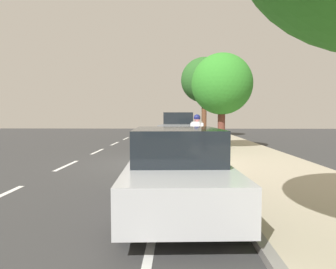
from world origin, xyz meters
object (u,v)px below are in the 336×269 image
object	(u,v)px
parked_pickup_grey_mid	(178,130)
street_tree_corner	(204,80)
parked_sedan_silver_second	(177,169)
cyclist_with_backpack	(197,131)
parked_suv_green_far	(177,125)
street_tree_far_end	(222,84)
bicycle_at_curb	(191,148)

from	to	relation	value
parked_pickup_grey_mid	street_tree_corner	size ratio (longest dim) A/B	0.85
street_tree_corner	parked_pickup_grey_mid	bearing A→B (deg)	-106.98
parked_sedan_silver_second	cyclist_with_backpack	xyz separation A→B (m)	(0.86, 6.71, 0.37)
street_tree_corner	parked_sedan_silver_second	bearing A→B (deg)	-96.84
parked_pickup_grey_mid	parked_suv_green_far	bearing A→B (deg)	90.27
parked_sedan_silver_second	street_tree_corner	bearing A→B (deg)	83.16
parked_sedan_silver_second	street_tree_far_end	bearing A→B (deg)	76.62
bicycle_at_curb	street_tree_far_end	size ratio (longest dim) A/B	0.29
street_tree_far_end	cyclist_with_backpack	bearing A→B (deg)	-116.55
bicycle_at_curb	street_tree_corner	distance (m)	12.54
cyclist_with_backpack	street_tree_far_end	size ratio (longest dim) A/B	0.38
parked_sedan_silver_second	street_tree_corner	size ratio (longest dim) A/B	0.71
parked_pickup_grey_mid	cyclist_with_backpack	size ratio (longest dim) A/B	2.97
parked_suv_green_far	parked_pickup_grey_mid	bearing A→B (deg)	-89.73
parked_pickup_grey_mid	cyclist_with_backpack	distance (m)	5.17
parked_sedan_silver_second	bicycle_at_curb	xyz separation A→B (m)	(0.65, 7.14, -0.36)
bicycle_at_curb	street_tree_corner	bearing A→B (deg)	82.17
parked_suv_green_far	street_tree_far_end	bearing A→B (deg)	-76.61
parked_sedan_silver_second	street_tree_corner	world-z (taller)	street_tree_corner
street_tree_corner	cyclist_with_backpack	bearing A→B (deg)	-96.56
cyclist_with_backpack	street_tree_far_end	xyz separation A→B (m)	(1.40, 2.80, 2.19)
bicycle_at_curb	street_tree_far_end	distance (m)	4.09
parked_sedan_silver_second	parked_suv_green_far	world-z (taller)	parked_suv_green_far
street_tree_corner	street_tree_far_end	bearing A→B (deg)	-90.00
parked_suv_green_far	street_tree_far_end	size ratio (longest dim) A/B	1.00
parked_sedan_silver_second	parked_suv_green_far	bearing A→B (deg)	89.75
parked_suv_green_far	street_tree_far_end	xyz separation A→B (m)	(2.18, -9.15, 2.28)
parked_sedan_silver_second	parked_pickup_grey_mid	distance (m)	11.82
parked_pickup_grey_mid	street_tree_far_end	world-z (taller)	street_tree_far_end
parked_sedan_silver_second	parked_pickup_grey_mid	bearing A→B (deg)	89.45
bicycle_at_curb	parked_pickup_grey_mid	bearing A→B (deg)	96.53
parked_pickup_grey_mid	street_tree_corner	world-z (taller)	street_tree_corner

